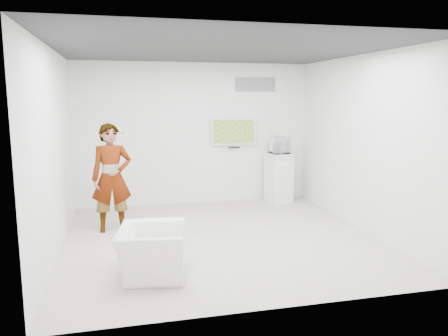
{
  "coord_description": "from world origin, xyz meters",
  "views": [
    {
      "loc": [
        -1.56,
        -6.7,
        2.28
      ],
      "look_at": [
        0.19,
        0.6,
        1.06
      ],
      "focal_mm": 35.0,
      "sensor_mm": 36.0,
      "label": 1
    }
  ],
  "objects_px": {
    "person": "(112,178)",
    "armchair": "(152,251)",
    "pedestal": "(279,178)",
    "tv": "(233,131)",
    "floor_uplight": "(280,193)"
  },
  "relations": [
    {
      "from": "tv",
      "to": "person",
      "type": "xyz_separation_m",
      "value": [
        -2.56,
        -1.61,
        -0.62
      ]
    },
    {
      "from": "armchair",
      "to": "pedestal",
      "type": "height_order",
      "value": "pedestal"
    },
    {
      "from": "person",
      "to": "armchair",
      "type": "bearing_deg",
      "value": -80.49
    },
    {
      "from": "armchair",
      "to": "floor_uplight",
      "type": "distance_m",
      "value": 4.73
    },
    {
      "from": "person",
      "to": "pedestal",
      "type": "xyz_separation_m",
      "value": [
        3.51,
        1.3,
        -0.39
      ]
    },
    {
      "from": "person",
      "to": "armchair",
      "type": "relative_size",
      "value": 1.92
    },
    {
      "from": "armchair",
      "to": "pedestal",
      "type": "distance_m",
      "value": 4.52
    },
    {
      "from": "tv",
      "to": "pedestal",
      "type": "bearing_deg",
      "value": -18.0
    },
    {
      "from": "person",
      "to": "pedestal",
      "type": "relative_size",
      "value": 1.72
    },
    {
      "from": "person",
      "to": "floor_uplight",
      "type": "distance_m",
      "value": 3.99
    },
    {
      "from": "pedestal",
      "to": "person",
      "type": "bearing_deg",
      "value": -159.64
    },
    {
      "from": "tv",
      "to": "person",
      "type": "height_order",
      "value": "person"
    },
    {
      "from": "person",
      "to": "armchair",
      "type": "height_order",
      "value": "person"
    },
    {
      "from": "armchair",
      "to": "pedestal",
      "type": "bearing_deg",
      "value": -32.06
    },
    {
      "from": "tv",
      "to": "pedestal",
      "type": "relative_size",
      "value": 0.93
    }
  ]
}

